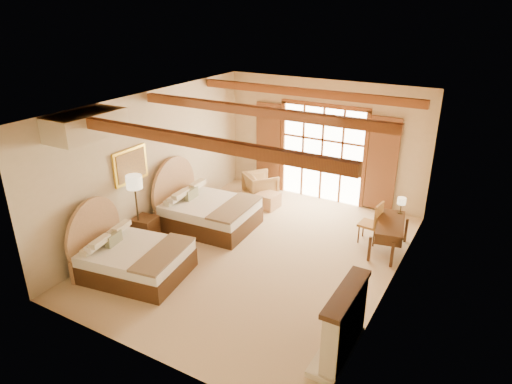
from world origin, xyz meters
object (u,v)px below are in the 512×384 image
Objects in this scene: bed_far at (204,209)px; bed_near at (129,255)px; armchair at (260,186)px; nightstand at (146,229)px; desk at (389,235)px.

bed_near is at bearing -94.40° from bed_far.
bed_near is 2.43m from bed_far.
bed_far is 2.11m from armchair.
nightstand is 0.70× the size of armchair.
bed_far reaches higher than bed_near.
desk is (3.78, -1.13, 0.01)m from armchair.
armchair is at bearing 75.47° from bed_near.
nightstand is 5.34m from desk.
armchair reaches higher than nightstand.
desk is at bearing 17.71° from nightstand.
bed_far is at bearing 116.08° from armchair.
bed_far reaches higher than desk.
bed_far is 1.58× the size of desk.
bed_far is 1.46m from nightstand.
armchair is (0.39, 2.07, -0.05)m from bed_far.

